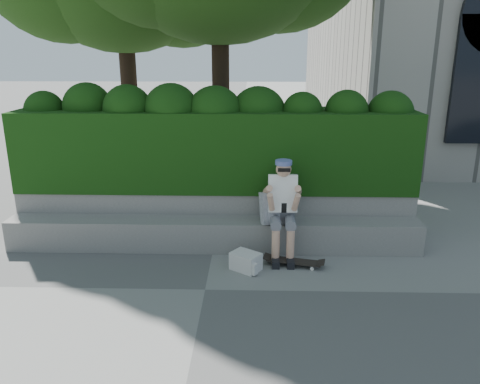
{
  "coord_description": "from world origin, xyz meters",
  "views": [
    {
      "loc": [
        0.57,
        -5.11,
        2.8
      ],
      "look_at": [
        0.4,
        1.0,
        0.95
      ],
      "focal_mm": 35.0,
      "sensor_mm": 36.0,
      "label": 1
    }
  ],
  "objects_px": {
    "backpack_plaid": "(272,208)",
    "skateboard": "(294,261)",
    "person": "(283,205)",
    "backpack_ground": "(246,261)"
  },
  "relations": [
    {
      "from": "backpack_plaid",
      "to": "skateboard",
      "type": "bearing_deg",
      "value": -75.46
    },
    {
      "from": "person",
      "to": "skateboard",
      "type": "relative_size",
      "value": 1.82
    },
    {
      "from": "skateboard",
      "to": "backpack_ground",
      "type": "height_order",
      "value": "backpack_ground"
    },
    {
      "from": "person",
      "to": "backpack_plaid",
      "type": "relative_size",
      "value": 3.06
    },
    {
      "from": "backpack_plaid",
      "to": "backpack_ground",
      "type": "height_order",
      "value": "backpack_plaid"
    },
    {
      "from": "person",
      "to": "backpack_ground",
      "type": "bearing_deg",
      "value": -134.88
    },
    {
      "from": "person",
      "to": "backpack_plaid",
      "type": "bearing_deg",
      "value": 150.97
    },
    {
      "from": "person",
      "to": "backpack_ground",
      "type": "distance_m",
      "value": 0.95
    },
    {
      "from": "person",
      "to": "skateboard",
      "type": "height_order",
      "value": "person"
    },
    {
      "from": "skateboard",
      "to": "backpack_plaid",
      "type": "distance_m",
      "value": 0.82
    }
  ]
}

